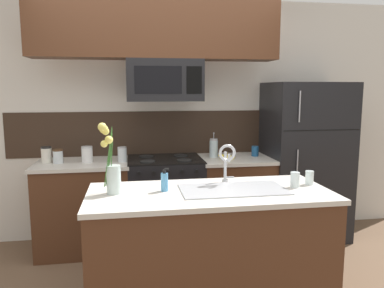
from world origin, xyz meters
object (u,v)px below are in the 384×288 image
object	(u,v)px
coffee_tin	(255,151)
spare_glass	(309,178)
french_press	(214,148)
storage_jar_short	(87,154)
storage_jar_medium	(58,156)
flower_vase	(112,170)
sink_faucet	(227,158)
microwave	(164,80)
refrigerator	(304,160)
stove_range	(165,202)
banana_bunch	(227,157)
storage_jar_squat	(122,154)
storage_jar_tall	(46,155)
drinking_glass	(295,180)
dish_soap_bottle	(164,182)

from	to	relation	value
coffee_tin	spare_glass	world-z (taller)	coffee_tin
french_press	storage_jar_short	bearing A→B (deg)	-176.75
storage_jar_medium	flower_vase	xyz separation A→B (m)	(0.57, -1.20, 0.10)
sink_faucet	microwave	bearing A→B (deg)	110.23
refrigerator	stove_range	bearing A→B (deg)	-179.26
stove_range	french_press	size ratio (longest dim) A/B	3.48
coffee_tin	flower_vase	xyz separation A→B (m)	(-1.46, -1.26, 0.12)
coffee_tin	storage_jar_medium	bearing A→B (deg)	-178.17
sink_faucet	spare_glass	bearing A→B (deg)	-12.91
coffee_tin	flower_vase	world-z (taller)	flower_vase
stove_range	storage_jar_short	size ratio (longest dim) A/B	5.79
stove_range	storage_jar_medium	xyz separation A→B (m)	(-1.05, -0.01, 0.52)
stove_range	french_press	xyz separation A→B (m)	(0.53, 0.06, 0.55)
refrigerator	banana_bunch	bearing A→B (deg)	-174.82
refrigerator	french_press	bearing A→B (deg)	177.74
storage_jar_medium	storage_jar_squat	xyz separation A→B (m)	(0.62, -0.02, 0.01)
stove_range	storage_jar_short	xyz separation A→B (m)	(-0.77, -0.01, 0.53)
storage_jar_short	french_press	bearing A→B (deg)	3.25
refrigerator	sink_faucet	size ratio (longest dim) A/B	5.56
microwave	storage_jar_medium	size ratio (longest dim) A/B	5.49
stove_range	french_press	distance (m)	0.76
storage_jar_tall	storage_jar_squat	world-z (taller)	storage_jar_tall
stove_range	storage_jar_tall	size ratio (longest dim) A/B	5.77
refrigerator	spare_glass	world-z (taller)	refrigerator
storage_jar_short	banana_bunch	bearing A→B (deg)	-1.92
storage_jar_medium	drinking_glass	size ratio (longest dim) A/B	1.18
storage_jar_tall	stove_range	bearing A→B (deg)	-1.52
storage_jar_medium	banana_bunch	world-z (taller)	storage_jar_medium
storage_jar_squat	flower_vase	distance (m)	1.18
storage_jar_short	spare_glass	world-z (taller)	storage_jar_short
storage_jar_squat	drinking_glass	size ratio (longest dim) A/B	1.29
microwave	sink_faucet	distance (m)	1.26
flower_vase	microwave	bearing A→B (deg)	68.12
sink_faucet	refrigerator	bearing A→B (deg)	42.70
coffee_tin	banana_bunch	bearing A→B (deg)	-161.90
drinking_glass	refrigerator	bearing A→B (deg)	61.40
dish_soap_bottle	sink_faucet	bearing A→B (deg)	16.53
storage_jar_tall	flower_vase	world-z (taller)	flower_vase
microwave	storage_jar_squat	xyz separation A→B (m)	(-0.43, -0.02, -0.73)
sink_faucet	flower_vase	bearing A→B (deg)	-169.53
storage_jar_tall	coffee_tin	distance (m)	2.15
storage_jar_short	refrigerator	bearing A→B (deg)	0.84
storage_jar_short	coffee_tin	distance (m)	1.76
refrigerator	coffee_tin	size ratio (longest dim) A/B	15.46
storage_jar_short	spare_glass	size ratio (longest dim) A/B	1.53
sink_faucet	coffee_tin	bearing A→B (deg)	61.23
refrigerator	storage_jar_medium	bearing A→B (deg)	-179.23
french_press	spare_glass	xyz separation A→B (m)	(0.47, -1.25, -0.05)
sink_faucet	flower_vase	xyz separation A→B (m)	(-0.86, -0.16, -0.03)
storage_jar_squat	dish_soap_bottle	size ratio (longest dim) A/B	0.90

